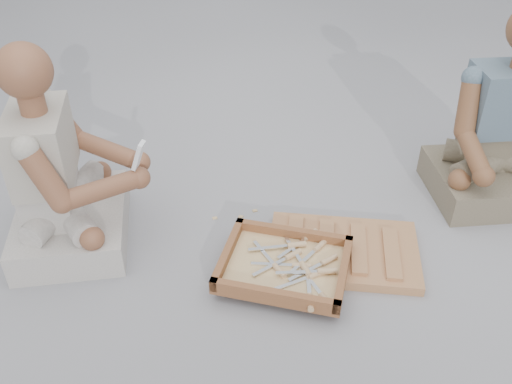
% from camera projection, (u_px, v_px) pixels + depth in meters
% --- Properties ---
extents(ground, '(60.00, 60.00, 0.00)m').
position_uv_depth(ground, '(277.00, 284.00, 2.08)').
color(ground, '#A2A1A7').
rests_on(ground, ground).
extents(carved_panel, '(0.61, 0.44, 0.04)m').
position_uv_depth(carved_panel, '(343.00, 251.00, 2.20)').
color(carved_panel, '#98653A').
rests_on(carved_panel, ground).
extents(tool_tray, '(0.46, 0.37, 0.06)m').
position_uv_depth(tool_tray, '(284.00, 266.00, 2.08)').
color(tool_tray, brown).
rests_on(tool_tray, carved_panel).
extents(chisel_0, '(0.22, 0.05, 0.02)m').
position_uv_depth(chisel_0, '(296.00, 265.00, 2.07)').
color(chisel_0, white).
rests_on(chisel_0, tool_tray).
extents(chisel_1, '(0.22, 0.08, 0.02)m').
position_uv_depth(chisel_1, '(321.00, 271.00, 2.03)').
color(chisel_1, white).
rests_on(chisel_1, tool_tray).
extents(chisel_2, '(0.13, 0.20, 0.02)m').
position_uv_depth(chisel_2, '(307.00, 237.00, 2.19)').
color(chisel_2, white).
rests_on(chisel_2, tool_tray).
extents(chisel_3, '(0.06, 0.22, 0.02)m').
position_uv_depth(chisel_3, '(310.00, 298.00, 1.94)').
color(chisel_3, white).
rests_on(chisel_3, tool_tray).
extents(chisel_4, '(0.16, 0.17, 0.02)m').
position_uv_depth(chisel_4, '(324.00, 262.00, 2.08)').
color(chisel_4, white).
rests_on(chisel_4, tool_tray).
extents(chisel_5, '(0.16, 0.18, 0.02)m').
position_uv_depth(chisel_5, '(276.00, 267.00, 2.06)').
color(chisel_5, white).
rests_on(chisel_5, tool_tray).
extents(chisel_6, '(0.13, 0.19, 0.02)m').
position_uv_depth(chisel_6, '(303.00, 265.00, 2.06)').
color(chisel_6, white).
rests_on(chisel_6, tool_tray).
extents(chisel_7, '(0.11, 0.21, 0.02)m').
position_uv_depth(chisel_7, '(317.00, 249.00, 2.14)').
color(chisel_7, white).
rests_on(chisel_7, tool_tray).
extents(chisel_8, '(0.21, 0.10, 0.02)m').
position_uv_depth(chisel_8, '(291.00, 245.00, 2.15)').
color(chisel_8, white).
rests_on(chisel_8, tool_tray).
extents(chisel_9, '(0.18, 0.15, 0.02)m').
position_uv_depth(chisel_9, '(312.00, 276.00, 2.02)').
color(chisel_9, white).
rests_on(chisel_9, tool_tray).
extents(chisel_10, '(0.16, 0.18, 0.02)m').
position_uv_depth(chisel_10, '(289.00, 257.00, 2.10)').
color(chisel_10, white).
rests_on(chisel_10, tool_tray).
extents(chisel_11, '(0.15, 0.18, 0.02)m').
position_uv_depth(chisel_11, '(323.00, 297.00, 1.95)').
color(chisel_11, white).
rests_on(chisel_11, tool_tray).
extents(wood_chip_0, '(0.02, 0.02, 0.00)m').
position_uv_depth(wood_chip_0, '(258.00, 297.00, 2.03)').
color(wood_chip_0, '#D8B57F').
rests_on(wood_chip_0, ground).
extents(wood_chip_1, '(0.02, 0.02, 0.00)m').
position_uv_depth(wood_chip_1, '(241.00, 217.00, 2.40)').
color(wood_chip_1, '#D8B57F').
rests_on(wood_chip_1, ground).
extents(wood_chip_2, '(0.02, 0.02, 0.00)m').
position_uv_depth(wood_chip_2, '(320.00, 266.00, 2.16)').
color(wood_chip_2, '#D8B57F').
rests_on(wood_chip_2, ground).
extents(wood_chip_3, '(0.02, 0.02, 0.00)m').
position_uv_depth(wood_chip_3, '(215.00, 218.00, 2.39)').
color(wood_chip_3, '#D8B57F').
rests_on(wood_chip_3, ground).
extents(wood_chip_4, '(0.02, 0.02, 0.00)m').
position_uv_depth(wood_chip_4, '(228.00, 274.00, 2.12)').
color(wood_chip_4, '#D8B57F').
rests_on(wood_chip_4, ground).
extents(wood_chip_5, '(0.02, 0.02, 0.00)m').
position_uv_depth(wood_chip_5, '(255.00, 211.00, 2.43)').
color(wood_chip_5, '#D8B57F').
rests_on(wood_chip_5, ground).
extents(wood_chip_6, '(0.02, 0.02, 0.00)m').
position_uv_depth(wood_chip_6, '(219.00, 277.00, 2.11)').
color(wood_chip_6, '#D8B57F').
rests_on(wood_chip_6, ground).
extents(wood_chip_7, '(0.02, 0.02, 0.00)m').
position_uv_depth(wood_chip_7, '(339.00, 264.00, 2.17)').
color(wood_chip_7, '#D8B57F').
rests_on(wood_chip_7, ground).
extents(craftsman, '(0.62, 0.64, 0.82)m').
position_uv_depth(craftsman, '(61.00, 181.00, 2.13)').
color(craftsman, '#BAB3AC').
rests_on(craftsman, ground).
extents(companion, '(0.64, 0.57, 0.84)m').
position_uv_depth(companion, '(505.00, 138.00, 2.38)').
color(companion, '#726952').
rests_on(companion, ground).
extents(mobile_phone, '(0.06, 0.05, 0.11)m').
position_uv_depth(mobile_phone, '(138.00, 155.00, 2.05)').
color(mobile_phone, white).
rests_on(mobile_phone, craftsman).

